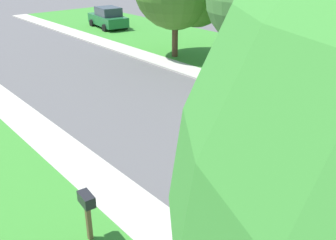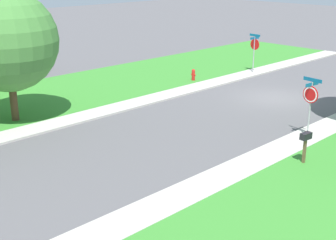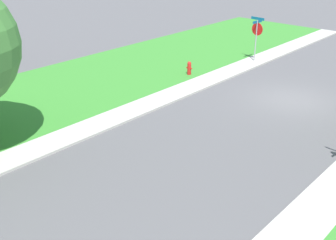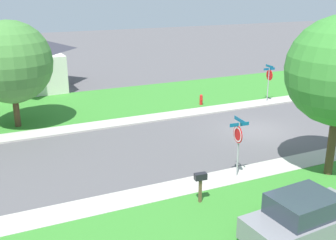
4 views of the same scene
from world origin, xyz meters
name	(u,v)px [view 1 (image 1 of 4)]	position (x,y,z in m)	size (l,w,h in m)	color
sidewalk_east	(236,86)	(4.70, 12.00, 0.05)	(1.40, 56.00, 0.10)	#B7B2A8
lawn_east	(291,68)	(9.40, 12.00, 0.04)	(8.00, 56.00, 0.08)	#38842D
sidewalk_west	(56,146)	(-4.70, 12.00, 0.05)	(1.40, 56.00, 0.10)	#B7B2A8
stop_sign_far_corner	(219,203)	(-4.75, 4.63, 1.89)	(0.92, 0.92, 2.77)	#9E9EA3
car_green_kerbside_mid	(108,18)	(7.89, 28.56, 0.87)	(2.48, 4.51, 1.76)	#1E6033
tree_across_left	(261,1)	(6.79, 12.58, 3.82)	(5.15, 4.79, 6.37)	#4C3823
mailbox	(87,206)	(-6.11, 7.22, 1.01)	(0.29, 0.50, 1.31)	brown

